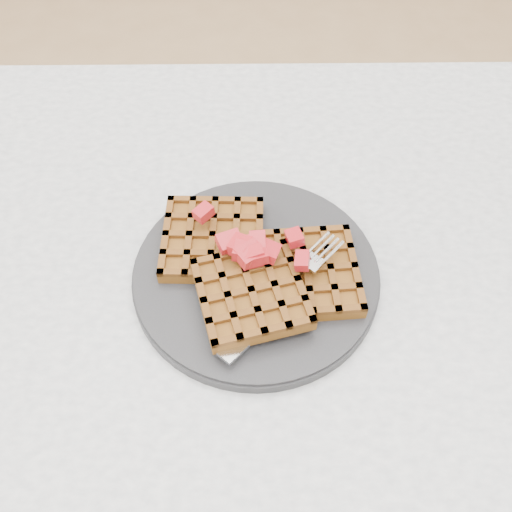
# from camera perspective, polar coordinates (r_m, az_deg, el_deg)

# --- Properties ---
(ground) EXTENTS (4.00, 4.00, 0.00)m
(ground) POSITION_cam_1_polar(r_m,az_deg,el_deg) (1.29, 7.30, -22.17)
(ground) COLOR tan
(ground) RESTS_ON ground
(table) EXTENTS (1.20, 0.80, 0.75)m
(table) POSITION_cam_1_polar(r_m,az_deg,el_deg) (0.70, 12.67, -9.05)
(table) COLOR silver
(table) RESTS_ON ground
(plate) EXTENTS (0.26, 0.26, 0.02)m
(plate) POSITION_cam_1_polar(r_m,az_deg,el_deg) (0.59, 0.00, -1.84)
(plate) COLOR black
(plate) RESTS_ON table
(waffles) EXTENTS (0.20, 0.19, 0.03)m
(waffles) POSITION_cam_1_polar(r_m,az_deg,el_deg) (0.57, 0.02, -1.06)
(waffles) COLOR brown
(waffles) RESTS_ON plate
(strawberry_pile) EXTENTS (0.15, 0.15, 0.02)m
(strawberry_pile) POSITION_cam_1_polar(r_m,az_deg,el_deg) (0.56, 0.00, 0.86)
(strawberry_pile) COLOR #92030C
(strawberry_pile) RESTS_ON waffles
(fork) EXTENTS (0.14, 0.15, 0.02)m
(fork) POSITION_cam_1_polar(r_m,az_deg,el_deg) (0.56, 3.46, -3.76)
(fork) COLOR silver
(fork) RESTS_ON plate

